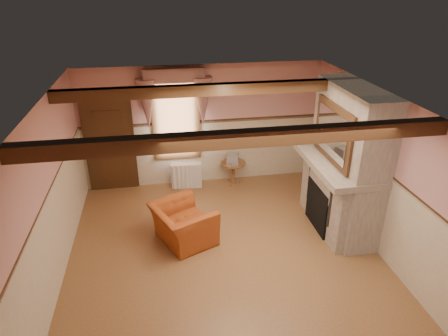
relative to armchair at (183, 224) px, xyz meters
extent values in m
cube|color=brown|center=(0.68, -0.59, -0.36)|extent=(5.50, 6.00, 0.01)
cube|color=silver|center=(0.68, -0.59, 2.44)|extent=(5.50, 6.00, 0.01)
cube|color=tan|center=(0.68, 2.41, 1.04)|extent=(5.50, 0.02, 2.80)
cube|color=tan|center=(0.68, -3.59, 1.04)|extent=(5.50, 0.02, 2.80)
cube|color=tan|center=(-2.07, -0.59, 1.04)|extent=(0.02, 6.00, 2.80)
cube|color=tan|center=(3.43, -0.59, 1.04)|extent=(0.02, 6.00, 2.80)
cube|color=black|center=(2.68, 0.01, 0.09)|extent=(0.20, 0.95, 0.90)
imported|color=#994219|center=(0.00, 0.00, 0.00)|extent=(1.33, 1.40, 0.72)
cylinder|color=brown|center=(1.36, 2.11, -0.08)|extent=(0.70, 0.70, 0.55)
cube|color=#B7AD8C|center=(1.34, 2.07, 0.29)|extent=(0.33, 0.38, 0.20)
cube|color=silver|center=(0.25, 2.11, -0.06)|extent=(0.71, 0.24, 0.60)
imported|color=brown|center=(2.93, 0.01, 1.11)|extent=(0.37, 0.37, 0.09)
cube|color=black|center=(2.93, 0.81, 1.16)|extent=(0.14, 0.24, 0.20)
cylinder|color=gold|center=(2.93, 0.70, 1.20)|extent=(0.11, 0.11, 0.28)
cylinder|color=maroon|center=(2.93, -0.46, 1.14)|extent=(0.06, 0.06, 0.16)
cylinder|color=gold|center=(2.93, -0.16, 1.12)|extent=(0.06, 0.06, 0.12)
cube|color=gray|center=(3.11, 0.01, 1.04)|extent=(0.85, 2.00, 2.80)
cube|color=gray|center=(2.93, 0.01, 1.00)|extent=(1.05, 2.05, 0.12)
cube|color=silver|center=(2.74, 0.01, 1.61)|extent=(0.06, 1.44, 1.04)
cube|color=black|center=(-1.42, 2.35, 0.69)|extent=(1.10, 0.10, 2.10)
cube|color=white|center=(0.08, 2.38, 1.29)|extent=(1.06, 0.08, 2.02)
cube|color=gray|center=(0.08, 2.29, 1.89)|extent=(1.30, 0.14, 1.40)
cube|color=black|center=(0.68, -1.79, 2.34)|extent=(5.50, 0.18, 0.20)
cube|color=black|center=(0.68, 0.61, 2.34)|extent=(5.50, 0.18, 0.20)
camera|label=1|loc=(-0.31, -6.25, 4.13)|focal=32.00mm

